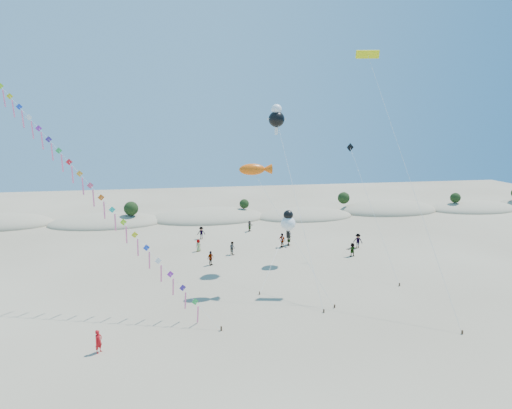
# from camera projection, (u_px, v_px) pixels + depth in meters

# --- Properties ---
(ground) EXTENTS (160.00, 160.00, 0.00)m
(ground) POSITION_uv_depth(u_px,v_px,m) (257.00, 377.00, 26.63)
(ground) COLOR #817359
(ground) RESTS_ON ground
(dune_ridge) EXTENTS (145.30, 11.49, 5.57)m
(dune_ridge) POSITION_uv_depth(u_px,v_px,m) (215.00, 218.00, 70.43)
(dune_ridge) COLOR tan
(dune_ridge) RESTS_ON ground
(kite_train) EXTENTS (24.67, 17.73, 25.08)m
(kite_train) POSITION_uv_depth(u_px,v_px,m) (60.00, 154.00, 36.91)
(kite_train) COLOR #3F2D1E
(kite_train) RESTS_ON ground
(fish_kite) EXTENTS (7.33, 7.04, 11.86)m
(fish_kite) POSITION_uv_depth(u_px,v_px,m) (256.00, 170.00, 39.67)
(fish_kite) COLOR #3F2D1E
(fish_kite) RESTS_ON ground
(cartoon_kite_low) EXTENTS (5.58, 9.03, 6.12)m
(cartoon_kite_low) POSITION_uv_depth(u_px,v_px,m) (288.00, 222.00, 47.16)
(cartoon_kite_low) COLOR #3F2D1E
(cartoon_kite_low) RESTS_ON ground
(cartoon_kite_high) EXTENTS (2.09, 14.83, 17.52)m
(cartoon_kite_high) POSITION_uv_depth(u_px,v_px,m) (277.00, 117.00, 45.86)
(cartoon_kite_high) COLOR #3F2D1E
(cartoon_kite_high) RESTS_ON ground
(parafoil_kite) EXTENTS (3.48, 14.65, 22.45)m
(parafoil_kite) POSITION_uv_depth(u_px,v_px,m) (369.00, 59.00, 40.93)
(parafoil_kite) COLOR #3F2D1E
(parafoil_kite) RESTS_ON ground
(dark_kite) EXTENTS (1.53, 11.46, 13.24)m
(dark_kite) POSITION_uv_depth(u_px,v_px,m) (362.00, 181.00, 47.39)
(dark_kite) COLOR #3F2D1E
(dark_kite) RESTS_ON ground
(flyer_foreground) EXTENTS (0.66, 0.71, 1.64)m
(flyer_foreground) POSITION_uv_depth(u_px,v_px,m) (98.00, 341.00, 29.35)
(flyer_foreground) COLOR #B50E14
(flyer_foreground) RESTS_ON ground
(beachgoers) EXTENTS (20.99, 15.18, 1.86)m
(beachgoers) POSITION_uv_depth(u_px,v_px,m) (277.00, 240.00, 54.30)
(beachgoers) COLOR slate
(beachgoers) RESTS_ON ground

